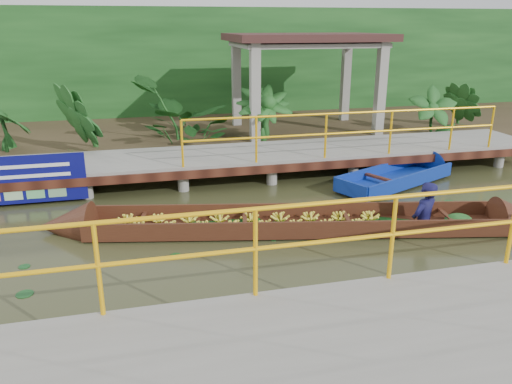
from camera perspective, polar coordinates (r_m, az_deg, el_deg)
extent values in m
plane|color=#2F3319|center=(8.67, 0.25, -4.83)|extent=(80.00, 80.00, 0.00)
cube|color=#2F2417|center=(15.67, -6.51, 6.64)|extent=(30.00, 8.00, 0.45)
cube|color=gray|center=(11.76, -3.93, 4.05)|extent=(16.00, 2.00, 0.15)
cube|color=black|center=(10.83, -2.99, 2.35)|extent=(16.00, 0.12, 0.18)
cylinder|color=#FFB50D|center=(11.44, 10.67, 8.88)|extent=(7.50, 0.05, 0.05)
cylinder|color=#FFB50D|center=(11.53, 10.54, 6.67)|extent=(7.50, 0.05, 0.05)
cylinder|color=#FFB50D|center=(11.54, 10.52, 6.43)|extent=(0.05, 0.05, 1.00)
cylinder|color=gray|center=(11.10, -23.90, 0.05)|extent=(0.24, 0.24, 0.55)
cylinder|color=gray|center=(12.61, -22.79, 2.30)|extent=(0.24, 0.24, 0.55)
cylinder|color=gray|center=(10.90, -13.54, 0.86)|extent=(0.24, 0.24, 0.55)
cylinder|color=gray|center=(12.44, -13.68, 3.04)|extent=(0.24, 0.24, 0.55)
cylinder|color=gray|center=(11.08, -3.17, 1.64)|extent=(0.24, 0.24, 0.55)
cylinder|color=gray|center=(12.59, -4.55, 3.71)|extent=(0.24, 0.24, 0.55)
cylinder|color=gray|center=(11.60, 6.59, 2.33)|extent=(0.24, 0.24, 0.55)
cylinder|color=gray|center=(13.05, 4.16, 4.25)|extent=(0.24, 0.24, 0.55)
cylinder|color=gray|center=(12.42, 15.29, 2.88)|extent=(0.24, 0.24, 0.55)
cylinder|color=gray|center=(13.79, 12.12, 4.67)|extent=(0.24, 0.24, 0.55)
cylinder|color=gray|center=(13.49, 22.76, 3.31)|extent=(0.24, 0.24, 0.55)
cylinder|color=gray|center=(14.76, 19.16, 4.96)|extent=(0.24, 0.24, 0.55)
cylinder|color=gray|center=(11.08, -3.17, 1.64)|extent=(0.24, 0.24, 0.55)
cube|color=gray|center=(5.57, 22.33, -17.49)|extent=(18.00, 2.40, 0.70)
cylinder|color=#FFB50D|center=(5.81, 17.46, -0.37)|extent=(10.00, 0.05, 0.05)
cylinder|color=#FFB50D|center=(5.96, 17.04, -4.46)|extent=(10.00, 0.05, 0.05)
cylinder|color=#FFB50D|center=(5.98, 16.99, -4.91)|extent=(0.05, 0.05, 1.00)
cube|color=gray|center=(13.32, -0.11, 10.65)|extent=(0.25, 0.25, 2.80)
cube|color=gray|center=(14.60, 14.00, 10.81)|extent=(0.25, 0.25, 2.80)
cube|color=gray|center=(15.65, -2.25, 11.83)|extent=(0.25, 0.25, 2.80)
cube|color=gray|center=(16.75, 10.17, 12.01)|extent=(0.25, 0.25, 2.80)
cube|color=gray|center=(14.87, 5.77, 16.43)|extent=(4.00, 2.60, 0.12)
cube|color=#381E1C|center=(14.86, 5.80, 17.20)|extent=(4.40, 3.00, 0.20)
cube|color=#133B14|center=(17.88, -7.84, 13.82)|extent=(30.00, 0.80, 4.00)
cube|color=#391B0F|center=(8.85, 4.61, -4.01)|extent=(7.27, 2.39, 0.05)
cube|color=#391B0F|center=(9.22, 4.32, -2.20)|extent=(7.09, 1.56, 0.31)
cube|color=#391B0F|center=(8.39, 4.97, -4.40)|extent=(7.09, 1.56, 0.31)
cone|color=#391B0F|center=(9.28, -20.96, -3.67)|extent=(1.07, 1.04, 0.87)
ellipsoid|color=#133B14|center=(9.58, 22.11, -3.01)|extent=(0.58, 0.49, 0.24)
imported|color=#100F3A|center=(9.11, 19.02, 1.07)|extent=(0.67, 0.58, 1.56)
cube|color=navy|center=(11.66, 15.55, 1.22)|extent=(3.10, 2.07, 0.10)
cube|color=navy|center=(11.88, 13.86, 2.29)|extent=(2.75, 1.31, 0.30)
cube|color=navy|center=(11.38, 17.42, 1.26)|extent=(2.75, 1.31, 0.30)
cube|color=navy|center=(10.48, 10.74, 0.34)|extent=(0.43, 0.84, 0.30)
cone|color=navy|center=(13.02, 20.03, 2.84)|extent=(0.90, 1.01, 0.84)
cube|color=black|center=(11.22, 14.11, 1.53)|extent=(0.47, 0.86, 0.05)
cube|color=#0B0C5E|center=(10.91, -26.98, 1.12)|extent=(3.12, 0.03, 0.97)
cube|color=white|center=(10.82, -27.21, 2.45)|extent=(2.53, 0.01, 0.07)
cube|color=white|center=(10.87, -27.05, 1.44)|extent=(2.53, 0.01, 0.07)
imported|color=#133B14|center=(13.57, -26.95, 6.75)|extent=(1.08, 1.08, 1.35)
imported|color=#133B14|center=(13.26, -18.48, 7.58)|extent=(1.08, 1.08, 1.35)
imported|color=#133B14|center=(13.30, -7.61, 8.39)|extent=(1.08, 1.08, 1.35)
imported|color=#133B14|center=(13.66, 0.85, 8.82)|extent=(1.08, 1.08, 1.35)
imported|color=#133B14|center=(15.68, 19.05, 9.10)|extent=(1.08, 1.08, 1.35)
imported|color=#133B14|center=(16.53, 23.49, 9.03)|extent=(1.08, 1.08, 1.35)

